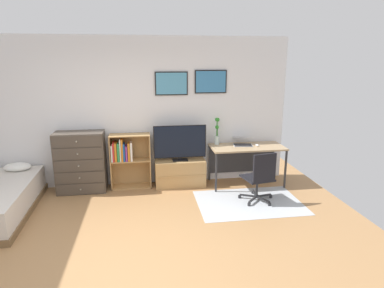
{
  "coord_description": "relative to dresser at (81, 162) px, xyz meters",
  "views": [
    {
      "loc": [
        0.37,
        -3.61,
        2.28
      ],
      "look_at": [
        1.14,
        1.5,
        0.96
      ],
      "focal_mm": 30.86,
      "sensor_mm": 36.0,
      "label": 1
    }
  ],
  "objects": [
    {
      "name": "television",
      "position": [
        1.76,
        -0.01,
        0.28
      ],
      "size": [
        0.95,
        0.16,
        0.66
      ],
      "color": "black",
      "rests_on": "tv_stand"
    },
    {
      "name": "office_chair",
      "position": [
        2.96,
        -0.95,
        -0.08
      ],
      "size": [
        0.58,
        0.57,
        0.86
      ],
      "rotation": [
        0.0,
        0.0,
        0.19
      ],
      "color": "#232326",
      "rests_on": "ground_plane"
    },
    {
      "name": "bamboo_vase",
      "position": [
        2.47,
        0.11,
        0.44
      ],
      "size": [
        0.09,
        0.1,
        0.51
      ],
      "color": "silver",
      "rests_on": "desk"
    },
    {
      "name": "ground_plane",
      "position": [
        0.74,
        -2.15,
        -0.54
      ],
      "size": [
        7.2,
        7.2,
        0.0
      ],
      "primitive_type": "plane",
      "color": "#A87A4C"
    },
    {
      "name": "wall_back_with_posters",
      "position": [
        0.76,
        0.27,
        0.82
      ],
      "size": [
        6.12,
        0.09,
        2.7
      ],
      "color": "white",
      "rests_on": "ground_plane"
    },
    {
      "name": "dresser",
      "position": [
        0.0,
        0.0,
        0.0
      ],
      "size": [
        0.84,
        0.46,
        1.08
      ],
      "color": "#4C4238",
      "rests_on": "ground_plane"
    },
    {
      "name": "desk",
      "position": [
        2.99,
        -0.03,
        0.07
      ],
      "size": [
        1.35,
        0.65,
        0.74
      ],
      "color": "tan",
      "rests_on": "ground_plane"
    },
    {
      "name": "laptop",
      "position": [
        2.94,
        0.01,
        0.26
      ],
      "size": [
        0.4,
        0.42,
        0.15
      ],
      "rotation": [
        0.0,
        0.0,
        -0.15
      ],
      "color": "#B7B7BC",
      "rests_on": "desk"
    },
    {
      "name": "computer_mouse",
      "position": [
        3.18,
        -0.11,
        0.22
      ],
      "size": [
        0.06,
        0.1,
        0.03
      ],
      "primitive_type": "ellipsoid",
      "color": "silver",
      "rests_on": "desk"
    },
    {
      "name": "area_rug",
      "position": [
        2.79,
        -0.93,
        -0.53
      ],
      "size": [
        1.7,
        1.2,
        0.01
      ],
      "primitive_type": "cube",
      "color": "#B2B7BC",
      "rests_on": "ground_plane"
    },
    {
      "name": "tv_stand",
      "position": [
        1.76,
        0.02,
        -0.29
      ],
      "size": [
        0.92,
        0.41,
        0.49
      ],
      "color": "tan",
      "rests_on": "ground_plane"
    },
    {
      "name": "bookshelf",
      "position": [
        0.79,
        0.07,
        0.04
      ],
      "size": [
        0.72,
        0.3,
        0.99
      ],
      "color": "tan",
      "rests_on": "ground_plane"
    }
  ]
}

